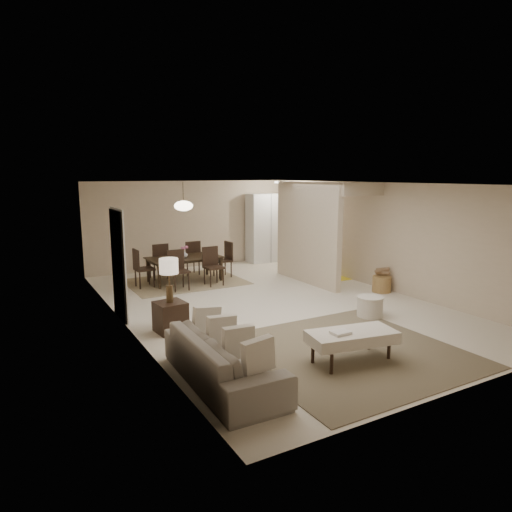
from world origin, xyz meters
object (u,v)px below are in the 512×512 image
side_table (170,317)px  sofa (223,359)px  pantry_cabinet (266,228)px  ottoman_bench (352,337)px  round_pouf (370,307)px  wicker_basket (382,284)px  dining_table (185,270)px

side_table → sofa: bearing=-91.3°
pantry_cabinet → ottoman_bench: size_ratio=1.55×
side_table → round_pouf: side_table is taller
round_pouf → wicker_basket: size_ratio=1.17×
sofa → wicker_basket: 5.74m
dining_table → ottoman_bench: bearing=-89.0°
pantry_cabinet → ottoman_bench: (-2.89, -7.28, -0.68)m
round_pouf → wicker_basket: (1.56, 1.27, -0.01)m
round_pouf → wicker_basket: 2.01m
sofa → dining_table: 5.80m
side_table → wicker_basket: side_table is taller
ottoman_bench → wicker_basket: size_ratio=3.16×
side_table → wicker_basket: bearing=2.4°
pantry_cabinet → sofa: size_ratio=0.94×
ottoman_bench → wicker_basket: bearing=49.8°
wicker_basket → dining_table: size_ratio=0.24×
wicker_basket → ottoman_bench: bearing=-140.3°
ottoman_bench → wicker_basket: (3.29, 2.73, -0.18)m
sofa → dining_table: sofa is taller
pantry_cabinet → side_table: pantry_cabinet is taller
dining_table → side_table: bearing=-116.8°
sofa → ottoman_bench: 1.94m
side_table → pantry_cabinet: bearing=45.1°
pantry_cabinet → wicker_basket: pantry_cabinet is taller
round_pouf → ottoman_bench: bearing=-139.9°
pantry_cabinet → side_table: size_ratio=3.97×
ottoman_bench → wicker_basket: 4.28m
round_pouf → wicker_basket: bearing=39.2°
ottoman_bench → side_table: side_table is taller
pantry_cabinet → round_pouf: size_ratio=4.18×
wicker_basket → dining_table: dining_table is taller
sofa → wicker_basket: sofa is taller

